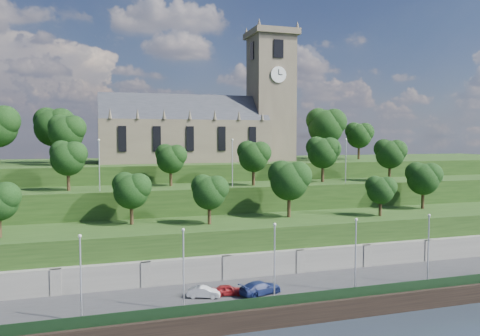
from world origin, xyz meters
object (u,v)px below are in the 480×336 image
object	(u,v)px
car_middle	(204,292)
car_right	(260,288)
church	(208,123)
car_left	(228,290)

from	to	relation	value
car_middle	car_right	size ratio (longest dim) A/B	0.73
church	car_left	size ratio (longest dim) A/B	11.11
car_left	car_right	size ratio (longest dim) A/B	0.68
car_right	church	bearing A→B (deg)	-21.19
car_left	church	bearing A→B (deg)	-3.10
church	car_right	world-z (taller)	church
car_left	car_right	xyz separation A→B (m)	(3.65, -0.77, 0.15)
car_right	car_middle	bearing A→B (deg)	66.63
car_middle	car_right	bearing A→B (deg)	-76.74
car_middle	church	bearing A→B (deg)	6.53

